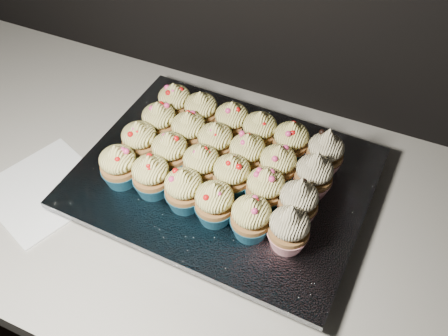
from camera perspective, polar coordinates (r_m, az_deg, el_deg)
name	(u,v)px	position (r m, az deg, el deg)	size (l,w,h in m)	color
cabinet	(147,292)	(1.31, -8.75, -13.79)	(2.40, 0.60, 0.86)	black
worktop	(120,174)	(0.95, -11.82, -0.65)	(2.44, 0.64, 0.04)	beige
napkin	(45,190)	(0.93, -19.80, -2.34)	(0.18, 0.18, 0.00)	white
baking_tray	(224,183)	(0.87, 0.00, -1.72)	(0.44, 0.34, 0.02)	black
foil_lining	(224,177)	(0.86, 0.00, -0.99)	(0.48, 0.38, 0.01)	silver
cupcake_0	(119,166)	(0.83, -11.93, 0.27)	(0.06, 0.06, 0.08)	#17526C
cupcake_1	(151,176)	(0.81, -8.32, -0.87)	(0.06, 0.06, 0.08)	#17526C
cupcake_2	(184,190)	(0.78, -4.60, -2.47)	(0.06, 0.06, 0.08)	#17526C
cupcake_3	(215,203)	(0.76, -1.08, -4.02)	(0.06, 0.06, 0.08)	#17526C
cupcake_4	(251,218)	(0.75, 3.11, -5.69)	(0.06, 0.06, 0.08)	#17526C
cupcake_5	(289,228)	(0.74, 7.43, -6.85)	(0.06, 0.06, 0.10)	#B41927
cupcake_6	(140,141)	(0.87, -9.59, 3.02)	(0.06, 0.06, 0.08)	#17526C
cupcake_7	(170,152)	(0.84, -6.19, 1.78)	(0.06, 0.06, 0.08)	#17526C
cupcake_8	(201,165)	(0.82, -2.60, 0.33)	(0.06, 0.06, 0.08)	#17526C
cupcake_9	(232,175)	(0.80, 0.89, -0.85)	(0.06, 0.06, 0.08)	#17526C
cupcake_10	(265,189)	(0.79, 4.75, -2.37)	(0.06, 0.06, 0.08)	#17526C
cupcake_11	(298,202)	(0.77, 8.48, -3.82)	(0.06, 0.06, 0.10)	#B41927
cupcake_12	(159,122)	(0.90, -7.39, 5.24)	(0.06, 0.06, 0.08)	#17526C
cupcake_13	(189,132)	(0.87, -4.05, 4.18)	(0.06, 0.06, 0.08)	#17526C
cupcake_14	(215,143)	(0.85, -1.00, 2.91)	(0.06, 0.06, 0.08)	#17526C
cupcake_15	(247,154)	(0.83, 2.66, 1.63)	(0.06, 0.06, 0.08)	#17526C
cupcake_16	(277,165)	(0.82, 6.13, 0.29)	(0.06, 0.06, 0.08)	#17526C
cupcake_17	(314,175)	(0.81, 10.22, -0.75)	(0.06, 0.06, 0.10)	#B41927
cupcake_18	(175,103)	(0.93, -5.62, 7.38)	(0.06, 0.06, 0.08)	#17526C
cupcake_19	(201,112)	(0.91, -2.66, 6.45)	(0.06, 0.06, 0.08)	#17526C
cupcake_20	(232,122)	(0.89, 0.90, 5.30)	(0.06, 0.06, 0.08)	#17526C
cupcake_21	(259,132)	(0.87, 4.06, 4.17)	(0.06, 0.06, 0.08)	#17526C
cupcake_22	(291,142)	(0.86, 7.63, 2.99)	(0.06, 0.06, 0.08)	#17526C
cupcake_23	(325,152)	(0.85, 11.49, 1.76)	(0.06, 0.06, 0.10)	#B41927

